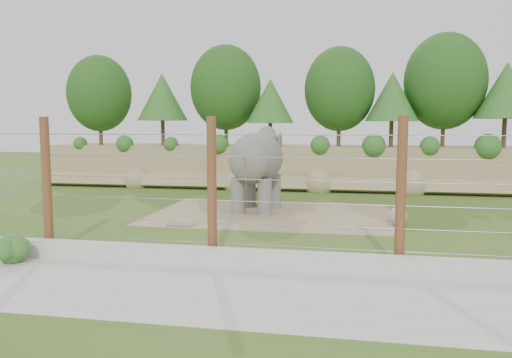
# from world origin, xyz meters

# --- Properties ---
(ground) EXTENTS (90.00, 90.00, 0.00)m
(ground) POSITION_xyz_m (0.00, 0.00, 0.00)
(ground) COLOR #355817
(ground) RESTS_ON ground
(back_embankment) EXTENTS (30.00, 5.52, 8.77)m
(back_embankment) POSITION_xyz_m (0.59, 12.68, 3.97)
(back_embankment) COLOR #8F8256
(back_embankment) RESTS_ON ground
(dirt_patch) EXTENTS (10.00, 7.00, 0.02)m
(dirt_patch) POSITION_xyz_m (0.50, 3.00, 0.01)
(dirt_patch) COLOR #8D795A
(dirt_patch) RESTS_ON ground
(drain_grate) EXTENTS (1.00, 0.60, 0.03)m
(drain_grate) POSITION_xyz_m (-2.48, 0.00, 0.04)
(drain_grate) COLOR #262628
(drain_grate) RESTS_ON dirt_patch
(elephant) EXTENTS (2.18, 4.57, 3.61)m
(elephant) POSITION_xyz_m (-0.31, 3.76, 1.80)
(elephant) COLOR #605C56
(elephant) RESTS_ON ground
(stone_ball) EXTENTS (0.70, 0.70, 0.70)m
(stone_ball) POSITION_xyz_m (5.50, 1.46, 0.37)
(stone_ball) COLOR gray
(stone_ball) RESTS_ON dirt_patch
(retaining_wall) EXTENTS (26.00, 0.35, 0.50)m
(retaining_wall) POSITION_xyz_m (0.00, -5.00, 0.25)
(retaining_wall) COLOR beige
(retaining_wall) RESTS_ON ground
(walkway) EXTENTS (26.00, 4.00, 0.01)m
(walkway) POSITION_xyz_m (0.00, -7.00, 0.01)
(walkway) COLOR beige
(walkway) RESTS_ON ground
(barrier_fence) EXTENTS (20.26, 0.26, 4.00)m
(barrier_fence) POSITION_xyz_m (0.00, -4.50, 2.00)
(barrier_fence) COLOR brown
(barrier_fence) RESTS_ON ground
(walkway_shrub) EXTENTS (0.76, 0.76, 0.76)m
(walkway_shrub) POSITION_xyz_m (-5.26, -5.80, 0.39)
(walkway_shrub) COLOR #24571E
(walkway_shrub) RESTS_ON walkway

